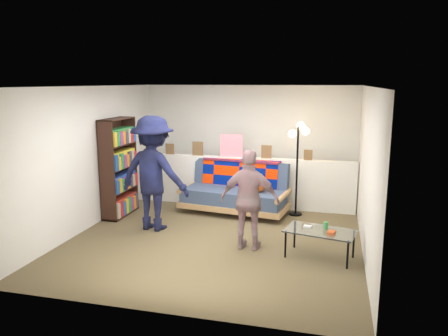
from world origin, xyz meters
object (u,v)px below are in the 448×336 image
at_px(bookshelf, 119,171).
at_px(person_left, 153,173).
at_px(futon_sofa, 236,191).
at_px(coffee_table, 321,232).
at_px(person_right, 250,200).
at_px(floor_lamp, 298,150).

xyz_separation_m(bookshelf, person_left, (0.94, -0.57, 0.12)).
distance_m(futon_sofa, bookshelf, 2.24).
distance_m(futon_sofa, coffee_table, 2.50).
bearing_deg(bookshelf, person_right, -21.95).
bearing_deg(futon_sofa, floor_lamp, 5.97).
distance_m(floor_lamp, person_left, 2.69).
distance_m(bookshelf, person_left, 1.11).
height_order(futon_sofa, bookshelf, bookshelf).
xyz_separation_m(person_left, person_right, (1.74, -0.51, -0.21)).
distance_m(futon_sofa, person_left, 1.81).
height_order(futon_sofa, person_right, person_right).
bearing_deg(person_right, coffee_table, 176.62).
bearing_deg(floor_lamp, person_left, -148.22).
xyz_separation_m(bookshelf, person_right, (2.68, -1.08, -0.09)).
relative_size(bookshelf, coffee_table, 1.72).
xyz_separation_m(coffee_table, person_right, (-1.04, 0.09, 0.38)).
bearing_deg(coffee_table, person_left, 167.93).
height_order(futon_sofa, coffee_table, futon_sofa).
bearing_deg(person_left, coffee_table, 176.33).
bearing_deg(person_right, person_left, -14.84).
distance_m(coffee_table, person_left, 2.90).
bearing_deg(person_right, futon_sofa, -70.02).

